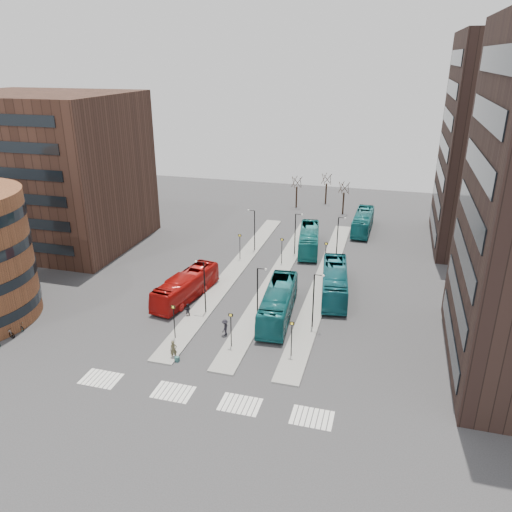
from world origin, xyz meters
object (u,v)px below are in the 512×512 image
(teal_bus_c, at_px, (335,282))
(bicycle_far, at_px, (18,326))
(traveller, at_px, (174,350))
(bicycle_mid, at_px, (7,333))
(suitcase, at_px, (177,359))
(commuter_c, at_px, (225,327))
(red_bus, at_px, (186,286))
(teal_bus_d, at_px, (363,222))
(teal_bus_a, at_px, (278,303))
(commuter_a, at_px, (188,310))
(teal_bus_b, at_px, (309,239))
(commuter_b, at_px, (265,321))

(teal_bus_c, relative_size, bicycle_far, 7.07)
(traveller, distance_m, bicycle_mid, 17.96)
(suitcase, bearing_deg, commuter_c, 77.09)
(suitcase, relative_size, bicycle_far, 0.29)
(red_bus, distance_m, teal_bus_c, 17.67)
(teal_bus_d, distance_m, bicycle_far, 53.08)
(teal_bus_a, xyz_separation_m, traveller, (-7.63, -10.61, -0.78))
(commuter_a, bearing_deg, teal_bus_b, -116.26)
(teal_bus_d, xyz_separation_m, traveller, (-14.26, -42.64, -0.68))
(suitcase, relative_size, teal_bus_a, 0.04)
(suitcase, relative_size, teal_bus_c, 0.04)
(commuter_b, height_order, commuter_c, commuter_b)
(red_bus, relative_size, commuter_b, 6.22)
(commuter_a, bearing_deg, traveller, 98.73)
(commuter_a, relative_size, commuter_c, 0.87)
(teal_bus_c, bearing_deg, red_bus, -168.24)
(suitcase, distance_m, teal_bus_b, 32.97)
(red_bus, distance_m, teal_bus_d, 35.57)
(teal_bus_b, xyz_separation_m, commuter_a, (-9.25, -23.77, -0.85))
(traveller, relative_size, commuter_a, 1.20)
(commuter_c, distance_m, bicycle_far, 21.78)
(commuter_a, height_order, commuter_b, commuter_b)
(traveller, bearing_deg, teal_bus_c, 18.90)
(teal_bus_d, relative_size, bicycle_mid, 6.18)
(teal_bus_a, distance_m, commuter_a, 9.98)
(commuter_c, bearing_deg, suitcase, -23.70)
(suitcase, distance_m, commuter_c, 6.45)
(teal_bus_b, height_order, commuter_b, teal_bus_b)
(traveller, height_order, bicycle_mid, traveller)
(teal_bus_b, bearing_deg, teal_bus_c, -76.52)
(teal_bus_d, distance_m, commuter_b, 35.65)
(teal_bus_b, xyz_separation_m, teal_bus_d, (6.98, 10.83, -0.02))
(red_bus, xyz_separation_m, bicycle_far, (-14.09, -11.57, -1.12))
(suitcase, distance_m, teal_bus_c, 22.07)
(red_bus, height_order, bicycle_far, red_bus)
(teal_bus_a, distance_m, bicycle_far, 27.53)
(red_bus, bearing_deg, commuter_b, -12.14)
(teal_bus_d, height_order, traveller, teal_bus_d)
(teal_bus_a, relative_size, commuter_b, 6.74)
(red_bus, xyz_separation_m, commuter_a, (1.86, -3.97, -0.80))
(teal_bus_a, distance_m, teal_bus_c, 8.89)
(teal_bus_d, bearing_deg, red_bus, -119.25)
(red_bus, xyz_separation_m, teal_bus_b, (11.10, 19.79, 0.05))
(red_bus, distance_m, teal_bus_b, 22.70)
(commuter_a, bearing_deg, teal_bus_d, -120.14)
(commuter_a, bearing_deg, teal_bus_a, -170.00)
(commuter_b, relative_size, bicycle_far, 1.06)
(teal_bus_d, xyz_separation_m, bicycle_mid, (-32.18, -43.75, -1.04))
(suitcase, distance_m, red_bus, 13.25)
(teal_bus_d, distance_m, traveller, 44.97)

